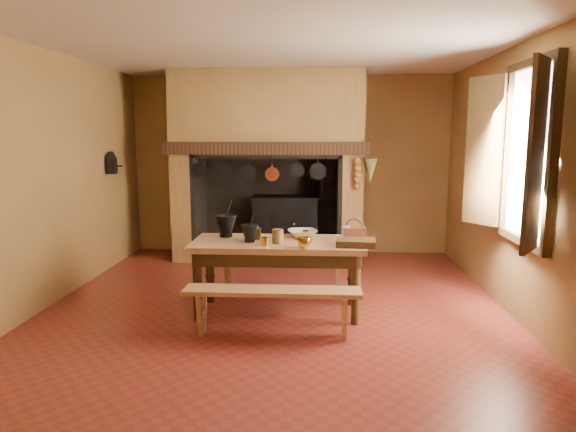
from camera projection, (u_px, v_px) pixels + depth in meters
The scene contains 28 objects.
floor at pixel (275, 306), 5.69m from camera, with size 5.50×5.50×0.00m, color maroon.
ceiling at pixel (274, 44), 5.25m from camera, with size 5.50×5.50×0.00m, color silver.
back_wall at pixel (290, 165), 8.18m from camera, with size 5.00×0.02×2.80m, color olive.
wall_left at pixel (48, 179), 5.62m from camera, with size 0.02×5.50×2.80m, color olive.
wall_right at pixel (515, 181), 5.32m from camera, with size 0.02×5.50×2.80m, color olive.
wall_front at pixel (231, 224), 2.76m from camera, with size 5.00×0.02×2.80m, color olive.
chimney_breast at pixel (268, 139), 7.70m from camera, with size 2.95×0.96×2.80m.
iron_range at pixel (286, 225), 8.03m from camera, with size 1.12×0.55×1.60m.
hearth_pans at pixel (220, 251), 7.93m from camera, with size 0.51×0.62×0.20m.
hanging_pans at pixel (262, 172), 7.28m from camera, with size 1.92×0.29×0.27m.
onion_string at pixel (357, 174), 7.18m from camera, with size 0.12×0.10×0.46m, color #AC601F, non-canonical shape.
herb_bunch at pixel (370, 171), 7.16m from camera, with size 0.20×0.20×0.35m, color brown.
window at pixel (517, 154), 4.88m from camera, with size 0.39×1.75×1.76m.
wall_coffee_mill at pixel (111, 161), 7.13m from camera, with size 0.23×0.16×0.31m.
work_table at pixel (278, 252), 5.39m from camera, with size 1.79×0.80×0.78m.
bench_front at pixel (272, 301), 4.77m from camera, with size 1.65×0.29×0.46m.
bench_back at pixel (282, 267), 6.03m from camera, with size 1.59×0.28×0.45m.
mortar_large at pixel (226, 225), 5.58m from camera, with size 0.24×0.24×0.40m.
mortar_small at pixel (250, 232), 5.31m from camera, with size 0.18×0.18×0.30m.
coffee_grinder at pixel (255, 233), 5.45m from camera, with size 0.16×0.12×0.18m.
brass_mug_a at pixel (265, 241), 5.14m from camera, with size 0.08×0.08×0.09m, color #C0862C.
brass_mug_b at pixel (306, 234), 5.52m from camera, with size 0.07×0.07×0.08m, color #C0862C.
mixing_bowl at pixel (302, 233), 5.58m from camera, with size 0.32×0.32×0.08m, color beige.
stoneware_crock at pixel (278, 236), 5.26m from camera, with size 0.12×0.12×0.14m, color brown.
glass_jar at pixel (346, 233), 5.41m from camera, with size 0.09×0.09×0.15m, color beige.
wicker_basket at pixel (354, 233), 5.44m from camera, with size 0.25×0.19×0.23m.
wooden_tray at pixel (356, 243), 5.13m from camera, with size 0.38×0.27×0.07m, color #322110.
brass_cup at pixel (304, 243), 5.04m from camera, with size 0.13×0.13×0.11m, color #C0862C.
Camera 1 is at (0.48, -5.44, 1.87)m, focal length 32.00 mm.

